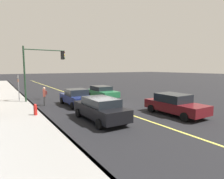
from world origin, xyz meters
name	(u,v)px	position (x,y,z in m)	size (l,w,h in m)	color
ground	(103,105)	(0.00, 0.00, 0.00)	(200.00, 200.00, 0.00)	black
sidewalk_slab	(16,115)	(0.00, 7.17, 0.07)	(80.00, 3.44, 0.15)	gray
curb_edge	(40,112)	(0.00, 5.53, 0.07)	(80.00, 0.16, 0.15)	slate
lane_stripe_center	(103,105)	(0.00, 0.00, 0.01)	(80.00, 0.16, 0.01)	#D8CC4C
car_green	(102,92)	(3.65, -1.88, 0.73)	(4.37, 2.08, 1.38)	#1E6038
car_maroon	(175,104)	(-5.74, -2.77, 0.78)	(4.60, 2.08, 1.53)	#591116
car_navy	(77,97)	(1.36, 2.06, 0.75)	(4.29, 2.03, 1.51)	navy
car_black	(100,109)	(-4.25, 2.63, 0.80)	(4.73, 1.98, 1.53)	black
pedestrian_with_backpack	(45,95)	(2.83, 4.55, 0.99)	(0.44, 0.43, 1.69)	#383838
traffic_light_mast	(41,64)	(5.03, 4.27, 3.79)	(0.28, 4.10, 5.50)	#1E3823
street_sign_post	(18,86)	(5.83, 6.36, 1.62)	(0.60, 0.08, 2.74)	slate
fire_hydrant	(35,111)	(-1.06, 6.05, 0.47)	(0.24, 0.24, 0.94)	red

